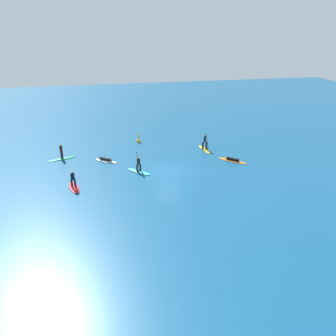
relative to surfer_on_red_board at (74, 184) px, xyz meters
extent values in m
plane|color=navy|center=(9.13, 1.50, -0.44)|extent=(120.00, 120.00, 0.00)
ellipsoid|color=red|center=(0.00, 0.00, -0.39)|extent=(1.38, 2.68, 0.09)
cylinder|color=black|center=(-0.15, 0.04, 0.05)|extent=(0.21, 0.21, 0.77)
cylinder|color=black|center=(0.15, -0.04, 0.05)|extent=(0.21, 0.21, 0.77)
cylinder|color=black|center=(0.00, 0.00, 0.73)|extent=(0.43, 0.43, 0.60)
sphere|color=beige|center=(0.00, 0.00, 1.15)|extent=(0.29, 0.29, 0.24)
ellipsoid|color=#23B266|center=(-1.54, 7.74, -0.38)|extent=(3.11, 1.47, 0.10)
cylinder|color=#381414|center=(-1.57, 7.60, 0.08)|extent=(0.22, 0.22, 0.83)
cylinder|color=#381414|center=(-1.50, 7.88, 0.08)|extent=(0.22, 0.22, 0.83)
cylinder|color=#381414|center=(-1.54, 7.74, 0.82)|extent=(0.37, 0.37, 0.64)
sphere|color=tan|center=(-1.54, 7.74, 1.24)|extent=(0.26, 0.26, 0.21)
ellipsoid|color=white|center=(3.18, 5.97, -0.39)|extent=(2.57, 2.26, 0.10)
cylinder|color=black|center=(3.14, 6.00, -0.17)|extent=(1.29, 1.13, 0.33)
sphere|color=brown|center=(3.77, 5.49, -0.15)|extent=(0.29, 0.29, 0.21)
ellipsoid|color=#33C6CC|center=(6.29, 2.29, -0.38)|extent=(2.42, 2.59, 0.11)
cylinder|color=black|center=(6.11, 2.26, 0.05)|extent=(0.26, 0.26, 0.75)
cylinder|color=black|center=(6.46, 2.33, 0.05)|extent=(0.26, 0.26, 0.75)
cylinder|color=black|center=(6.29, 2.29, 0.72)|extent=(0.45, 0.45, 0.59)
sphere|color=tan|center=(6.29, 2.29, 1.12)|extent=(0.29, 0.29, 0.21)
cylinder|color=black|center=(6.19, 2.01, 0.80)|extent=(0.28, 0.26, 2.24)
cube|color=black|center=(6.19, 2.01, -0.27)|extent=(0.19, 0.18, 0.32)
ellipsoid|color=yellow|center=(14.91, 7.14, -0.39)|extent=(0.87, 3.03, 0.10)
cylinder|color=black|center=(14.72, 7.23, 0.10)|extent=(0.24, 0.24, 0.88)
cylinder|color=black|center=(15.10, 7.05, 0.10)|extent=(0.24, 0.24, 0.88)
cylinder|color=black|center=(14.91, 7.14, 0.89)|extent=(0.31, 0.31, 0.70)
sphere|color=brown|center=(14.91, 7.14, 1.35)|extent=(0.23, 0.23, 0.21)
cylinder|color=black|center=(15.16, 7.01, 0.73)|extent=(0.51, 0.10, 2.10)
cube|color=black|center=(15.16, 7.01, -0.28)|extent=(0.21, 0.08, 0.32)
ellipsoid|color=orange|center=(16.73, 2.99, -0.40)|extent=(2.75, 2.89, 0.07)
cylinder|color=black|center=(16.76, 2.96, -0.21)|extent=(1.18, 1.24, 0.31)
sphere|color=tan|center=(16.21, 3.56, -0.19)|extent=(0.31, 0.31, 0.22)
sphere|color=yellow|center=(7.61, 11.73, -0.31)|extent=(0.50, 0.50, 0.50)
cylinder|color=yellow|center=(7.61, 11.73, 0.17)|extent=(0.14, 0.14, 1.20)
camera|label=1|loc=(2.45, -27.78, 12.85)|focal=34.80mm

